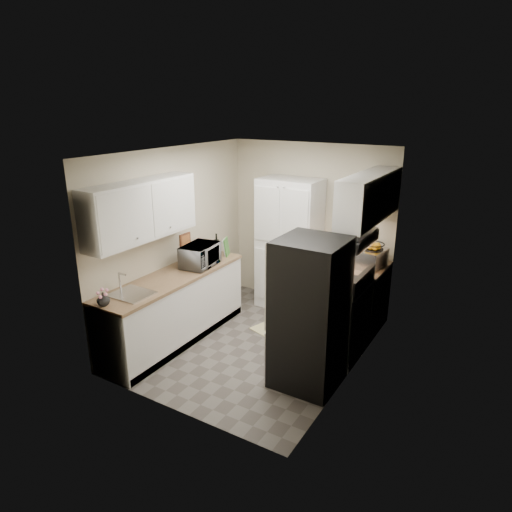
{
  "coord_description": "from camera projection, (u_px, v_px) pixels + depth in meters",
  "views": [
    {
      "loc": [
        2.76,
        -4.59,
        3.04
      ],
      "look_at": [
        -0.08,
        0.15,
        1.18
      ],
      "focal_mm": 32.0,
      "sensor_mm": 36.0,
      "label": 1
    }
  ],
  "objects": [
    {
      "name": "ground",
      "position": [
        256.0,
        344.0,
        6.05
      ],
      "size": [
        3.2,
        3.2,
        0.0
      ],
      "primitive_type": "plane",
      "color": "#56514C",
      "rests_on": "ground"
    },
    {
      "name": "room_shell",
      "position": [
        254.0,
        225.0,
        5.53
      ],
      "size": [
        2.64,
        3.24,
        2.52
      ],
      "color": "beige",
      "rests_on": "ground"
    },
    {
      "name": "pantry_cabinet",
      "position": [
        289.0,
        245.0,
        6.89
      ],
      "size": [
        0.9,
        0.55,
        2.0
      ],
      "primitive_type": "cube",
      "color": "silver",
      "rests_on": "ground"
    },
    {
      "name": "base_cabinet_left",
      "position": [
        175.0,
        309.0,
        6.04
      ],
      "size": [
        0.6,
        2.3,
        0.88
      ],
      "primitive_type": "cube",
      "color": "silver",
      "rests_on": "ground"
    },
    {
      "name": "countertop_left",
      "position": [
        173.0,
        277.0,
        5.89
      ],
      "size": [
        0.63,
        2.33,
        0.04
      ],
      "primitive_type": "cube",
      "color": "#846647",
      "rests_on": "base_cabinet_left"
    },
    {
      "name": "base_cabinet_right",
      "position": [
        360.0,
        298.0,
        6.39
      ],
      "size": [
        0.6,
        0.8,
        0.88
      ],
      "primitive_type": "cube",
      "color": "silver",
      "rests_on": "ground"
    },
    {
      "name": "countertop_right",
      "position": [
        362.0,
        267.0,
        6.24
      ],
      "size": [
        0.63,
        0.83,
        0.04
      ],
      "primitive_type": "cube",
      "color": "#846647",
      "rests_on": "base_cabinet_right"
    },
    {
      "name": "electric_range",
      "position": [
        338.0,
        317.0,
        5.74
      ],
      "size": [
        0.71,
        0.78,
        1.13
      ],
      "color": "#B7B7BC",
      "rests_on": "ground"
    },
    {
      "name": "refrigerator",
      "position": [
        310.0,
        314.0,
        4.98
      ],
      "size": [
        0.7,
        0.72,
        1.7
      ],
      "primitive_type": "cube",
      "color": "#B7B7BC",
      "rests_on": "ground"
    },
    {
      "name": "microwave",
      "position": [
        200.0,
        255.0,
        6.19
      ],
      "size": [
        0.44,
        0.59,
        0.3
      ],
      "primitive_type": "imported",
      "rotation": [
        0.0,
        0.0,
        1.7
      ],
      "color": "silver",
      "rests_on": "countertop_left"
    },
    {
      "name": "wine_bottle",
      "position": [
        217.0,
        246.0,
        6.6
      ],
      "size": [
        0.08,
        0.08,
        0.3
      ],
      "primitive_type": "cylinder",
      "color": "black",
      "rests_on": "countertop_left"
    },
    {
      "name": "flower_vase",
      "position": [
        103.0,
        299.0,
        5.0
      ],
      "size": [
        0.18,
        0.18,
        0.15
      ],
      "primitive_type": "imported",
      "rotation": [
        0.0,
        0.0,
        -0.27
      ],
      "color": "silver",
      "rests_on": "countertop_left"
    },
    {
      "name": "cutting_board",
      "position": [
        227.0,
        247.0,
        6.63
      ],
      "size": [
        0.1,
        0.2,
        0.26
      ],
      "primitive_type": "cube",
      "rotation": [
        0.0,
        0.0,
        0.4
      ],
      "color": "#3F8133",
      "rests_on": "countertop_left"
    },
    {
      "name": "toaster_oven",
      "position": [
        370.0,
        258.0,
        6.16
      ],
      "size": [
        0.39,
        0.47,
        0.25
      ],
      "primitive_type": "cube",
      "rotation": [
        0.0,
        0.0,
        -0.12
      ],
      "color": "#ADADB2",
      "rests_on": "countertop_right"
    },
    {
      "name": "fruit_basket",
      "position": [
        373.0,
        245.0,
        6.11
      ],
      "size": [
        0.38,
        0.38,
        0.12
      ],
      "primitive_type": null,
      "rotation": [
        0.0,
        0.0,
        -0.34
      ],
      "color": "orange",
      "rests_on": "toaster_oven"
    },
    {
      "name": "kitchen_mat",
      "position": [
        283.0,
        326.0,
        6.53
      ],
      "size": [
        0.76,
        0.96,
        0.01
      ],
      "primitive_type": "cube",
      "rotation": [
        0.0,
        0.0,
        -0.31
      ],
      "color": "#CFC686",
      "rests_on": "ground"
    }
  ]
}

